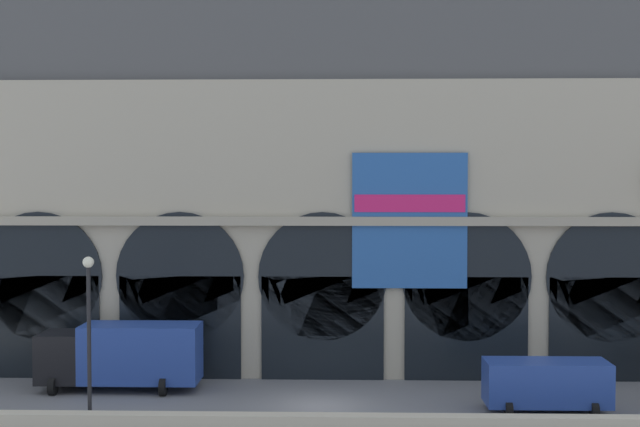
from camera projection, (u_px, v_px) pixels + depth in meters
The scene contains 6 objects.
ground_plane at pixel (320, 406), 37.33m from camera, with size 200.00×200.00×0.00m, color slate.
quay_parapet_wall at pixel (316, 427), 32.33m from camera, with size 90.00×0.70×0.98m, color beige.
station_building at pixel (324, 193), 44.09m from camera, with size 43.89×4.63×19.17m.
box_truck_midwest at pixel (122, 354), 40.05m from camera, with size 7.50×2.91×3.12m.
van_mideast at pixel (546, 383), 36.21m from camera, with size 5.20×2.48×2.20m.
street_lamp_quayside at pixel (89, 320), 33.22m from camera, with size 0.44×0.44×6.90m.
Camera 1 is at (0.99, -36.98, 9.82)m, focal length 47.87 mm.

